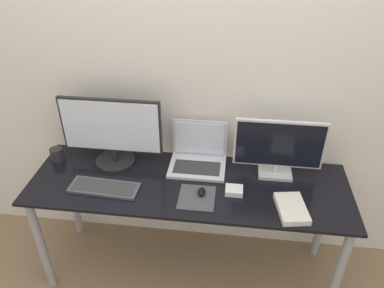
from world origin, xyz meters
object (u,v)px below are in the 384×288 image
mouse (202,192)px  book (292,208)px  monitor_left (112,132)px  laptop (198,155)px  monitor_right (279,147)px  mug (57,154)px  keyboard (104,188)px  power_brick (234,190)px

mouse → book: mouse is taller
monitor_left → laptop: bearing=5.6°
monitor_right → mouse: size_ratio=7.38×
monitor_right → mug: (-1.37, -0.02, -0.15)m
laptop → keyboard: (-0.51, -0.31, -0.06)m
mug → power_brick: 1.14m
keyboard → power_brick: bearing=4.5°
book → mug: 1.47m
monitor_left → mouse: monitor_left is taller
monitor_left → laptop: 0.55m
laptop → power_brick: bearing=-47.8°
book → keyboard: bearing=177.1°
monitor_left → mouse: 0.66m
power_brick → monitor_right: bearing=40.6°
monitor_left → laptop: monitor_left is taller
mug → mouse: bearing=-13.3°
monitor_right → power_brick: monitor_right is taller
keyboard → power_brick: (0.74, 0.06, 0.01)m
laptop → keyboard: 0.60m
laptop → power_brick: size_ratio=3.48×
monitor_left → mouse: bearing=-23.3°
monitor_right → mouse: monitor_right is taller
mouse → power_brick: bearing=13.0°
mug → laptop: bearing=4.7°
monitor_left → book: size_ratio=2.44×
mouse → power_brick: 0.19m
mouse → power_brick: mouse is taller
mouse → keyboard: bearing=-178.4°
monitor_left → monitor_right: (0.99, 0.00, -0.03)m
mug → book: bearing=-11.5°
mouse → monitor_left: bearing=156.7°
power_brick → mug: bearing=170.8°
monitor_left → power_brick: size_ratio=6.17×
monitor_right → laptop: size_ratio=1.50×
monitor_right → mug: 1.38m
keyboard → mouse: 0.56m
monitor_right → mouse: 0.52m
monitor_right → keyboard: bearing=-165.0°
mouse → book: 0.49m
laptop → power_brick: 0.35m
laptop → mug: (-0.89, -0.07, -0.02)m
mouse → book: (0.49, -0.07, -0.01)m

